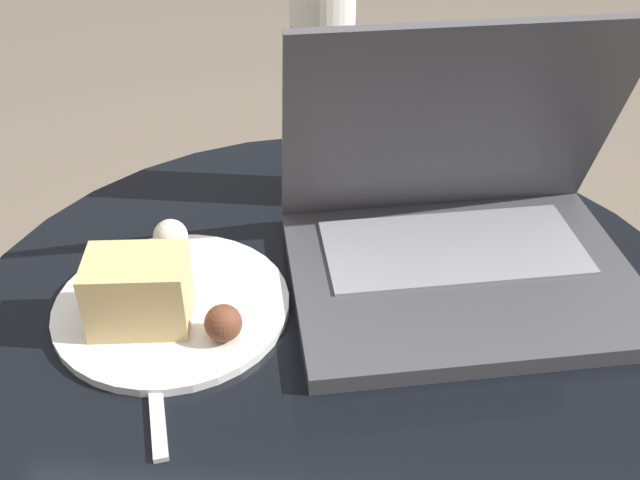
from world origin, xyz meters
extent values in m
cylinder|color=black|center=(0.00, 0.00, 0.52)|extent=(0.74, 0.74, 0.02)
cube|color=#47474C|center=(0.12, 0.06, 0.54)|extent=(0.39, 0.32, 0.02)
cube|color=gray|center=(0.11, 0.10, 0.55)|extent=(0.29, 0.18, 0.00)
cube|color=#47474C|center=(0.10, 0.14, 0.67)|extent=(0.35, 0.17, 0.24)
cube|color=#19234C|center=(0.10, 0.14, 0.66)|extent=(0.32, 0.15, 0.22)
cylinder|color=#C6701E|center=(-0.03, 0.22, 0.63)|extent=(0.07, 0.07, 0.21)
cylinder|color=white|center=(-0.03, 0.22, 0.75)|extent=(0.07, 0.07, 0.03)
cylinder|color=silver|center=(-0.16, 0.00, 0.53)|extent=(0.23, 0.23, 0.01)
cube|color=#DBB775|center=(-0.18, -0.03, 0.57)|extent=(0.10, 0.07, 0.07)
sphere|color=#9E5B38|center=(-0.20, 0.04, 0.55)|extent=(0.03, 0.03, 0.03)
sphere|color=beige|center=(-0.18, 0.08, 0.55)|extent=(0.04, 0.04, 0.04)
sphere|color=brown|center=(-0.10, -0.04, 0.55)|extent=(0.03, 0.03, 0.03)
cube|color=silver|center=(-0.15, -0.12, 0.53)|extent=(0.05, 0.13, 0.00)
cube|color=silver|center=(-0.17, -0.03, 0.53)|extent=(0.04, 0.06, 0.00)
camera|label=1|loc=(0.02, -0.54, 1.01)|focal=42.00mm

